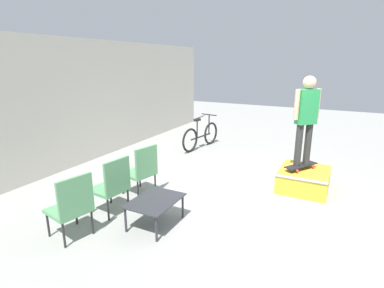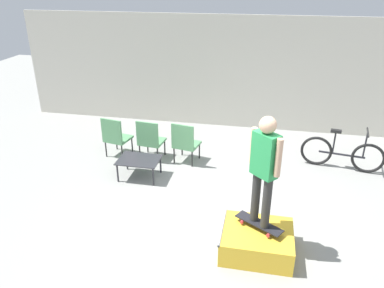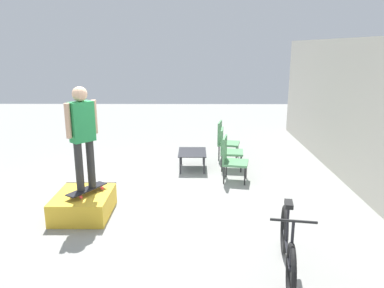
% 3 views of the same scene
% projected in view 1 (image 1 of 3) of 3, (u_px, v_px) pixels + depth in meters
% --- Properties ---
extents(ground_plane, '(24.00, 24.00, 0.00)m').
position_uv_depth(ground_plane, '(252.00, 196.00, 5.69)').
color(ground_plane, gray).
extents(house_wall_back, '(12.00, 0.06, 3.00)m').
position_uv_depth(house_wall_back, '(80.00, 103.00, 7.20)').
color(house_wall_back, beige).
rests_on(house_wall_back, ground_plane).
extents(skate_ramp_box, '(1.11, 0.92, 0.41)m').
position_uv_depth(skate_ramp_box, '(304.00, 179.00, 5.98)').
color(skate_ramp_box, gold).
rests_on(skate_ramp_box, ground_plane).
extents(skateboard_on_ramp, '(0.76, 0.57, 0.07)m').
position_uv_depth(skateboard_on_ramp, '(301.00, 165.00, 5.95)').
color(skateboard_on_ramp, black).
rests_on(skateboard_on_ramp, skate_ramp_box).
extents(person_skater, '(0.44, 0.42, 1.73)m').
position_uv_depth(person_skater, '(306.00, 114.00, 5.67)').
color(person_skater, '#2D2D2D').
rests_on(person_skater, skateboard_on_ramp).
extents(coffee_table, '(0.86, 0.65, 0.42)m').
position_uv_depth(coffee_table, '(155.00, 203.00, 4.60)').
color(coffee_table, '#2D2D33').
rests_on(coffee_table, ground_plane).
extents(patio_chair_left, '(0.61, 0.61, 0.97)m').
position_uv_depth(patio_chair_left, '(72.00, 205.00, 4.21)').
color(patio_chair_left, black).
rests_on(patio_chair_left, ground_plane).
extents(patio_chair_center, '(0.57, 0.57, 0.97)m').
position_uv_depth(patio_chair_center, '(112.00, 184.00, 4.92)').
color(patio_chair_center, black).
rests_on(patio_chair_center, ground_plane).
extents(patio_chair_right, '(0.61, 0.61, 0.97)m').
position_uv_depth(patio_chair_right, '(142.00, 169.00, 5.61)').
color(patio_chair_right, black).
rests_on(patio_chair_right, ground_plane).
extents(bicycle, '(1.73, 0.52, 0.95)m').
position_uv_depth(bicycle, '(201.00, 136.00, 8.75)').
color(bicycle, black).
rests_on(bicycle, ground_plane).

